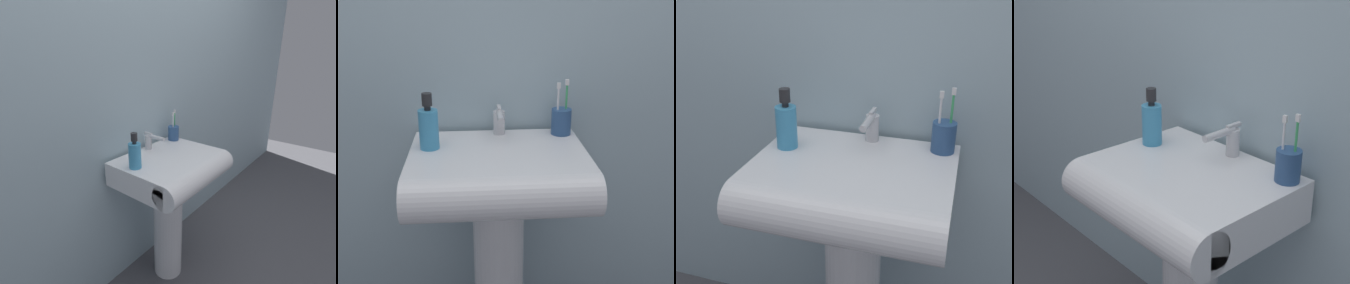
% 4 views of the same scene
% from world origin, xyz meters
% --- Properties ---
extents(wall_back, '(5.00, 0.05, 2.40)m').
position_xyz_m(wall_back, '(0.00, 0.24, 1.20)').
color(wall_back, '#9EB7C1').
rests_on(wall_back, ground).
extents(sink_basin, '(0.57, 0.46, 0.13)m').
position_xyz_m(sink_basin, '(0.00, -0.05, 0.75)').
color(sink_basin, white).
rests_on(sink_basin, sink_pedestal).
extents(faucet, '(0.04, 0.15, 0.10)m').
position_xyz_m(faucet, '(0.01, 0.14, 0.87)').
color(faucet, silver).
rests_on(faucet, sink_basin).
extents(toothbrush_cup, '(0.07, 0.07, 0.19)m').
position_xyz_m(toothbrush_cup, '(0.23, 0.14, 0.86)').
color(toothbrush_cup, '#2D5184').
rests_on(toothbrush_cup, sink_basin).
extents(soap_bottle, '(0.06, 0.06, 0.18)m').
position_xyz_m(soap_bottle, '(-0.22, 0.03, 0.88)').
color(soap_bottle, '#3F99CC').
rests_on(soap_bottle, sink_basin).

